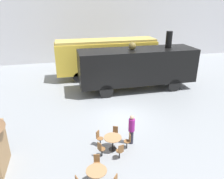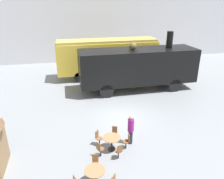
# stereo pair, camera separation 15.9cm
# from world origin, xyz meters

# --- Properties ---
(ground_plane) EXTENTS (80.00, 80.00, 0.00)m
(ground_plane) POSITION_xyz_m (0.00, 0.00, 0.00)
(ground_plane) COLOR gray
(backdrop_wall) EXTENTS (44.00, 0.15, 9.00)m
(backdrop_wall) POSITION_xyz_m (0.00, 15.53, 4.50)
(backdrop_wall) COLOR silver
(backdrop_wall) RESTS_ON ground_plane
(passenger_coach_vintage) EXTENTS (10.07, 2.47, 3.86)m
(passenger_coach_vintage) POSITION_xyz_m (0.80, 8.46, 2.24)
(passenger_coach_vintage) COLOR gold
(passenger_coach_vintage) RESTS_ON ground_plane
(steam_locomotive) EXTENTS (10.11, 2.82, 5.01)m
(steam_locomotive) POSITION_xyz_m (2.71, 4.48, 2.18)
(steam_locomotive) COLOR black
(steam_locomotive) RESTS_ON ground_plane
(cafe_table_near) EXTENTS (0.94, 0.94, 0.76)m
(cafe_table_near) POSITION_xyz_m (-1.40, -3.48, 0.62)
(cafe_table_near) COLOR black
(cafe_table_near) RESTS_ON ground_plane
(cafe_table_mid) EXTENTS (0.90, 0.90, 0.76)m
(cafe_table_mid) POSITION_xyz_m (-2.63, -5.66, 0.61)
(cafe_table_mid) COLOR black
(cafe_table_mid) RESTS_ON ground_plane
(cafe_chair_0) EXTENTS (0.40, 0.39, 0.87)m
(cafe_chair_0) POSITION_xyz_m (-2.12, -3.91, 0.51)
(cafe_chair_0) COLOR black
(cafe_chair_0) RESTS_ON ground_plane
(cafe_chair_1) EXTENTS (0.36, 0.38, 0.87)m
(cafe_chair_1) POSITION_xyz_m (-1.21, -4.30, 0.51)
(cafe_chair_1) COLOR black
(cafe_chair_1) RESTS_ON ground_plane
(cafe_chair_2) EXTENTS (0.37, 0.36, 0.87)m
(cafe_chair_2) POSITION_xyz_m (-0.56, -3.56, 0.51)
(cafe_chair_2) COLOR black
(cafe_chair_2) RESTS_ON ground_plane
(cafe_chair_3) EXTENTS (0.38, 0.40, 0.87)m
(cafe_chair_3) POSITION_xyz_m (-1.07, -2.70, 0.51)
(cafe_chair_3) COLOR black
(cafe_chair_3) RESTS_ON ground_plane
(cafe_chair_4) EXTENTS (0.41, 0.40, 0.87)m
(cafe_chair_4) POSITION_xyz_m (-2.03, -2.93, 0.51)
(cafe_chair_4) COLOR black
(cafe_chair_4) RESTS_ON ground_plane
(cafe_chair_6) EXTENTS (0.36, 0.38, 0.87)m
(cafe_chair_6) POSITION_xyz_m (-2.48, -4.85, 0.51)
(cafe_chair_6) COLOR black
(cafe_chair_6) RESTS_ON ground_plane
(visitor_person) EXTENTS (0.34, 0.34, 1.75)m
(visitor_person) POSITION_xyz_m (-0.26, -3.17, 0.96)
(visitor_person) COLOR #262633
(visitor_person) RESTS_ON ground_plane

